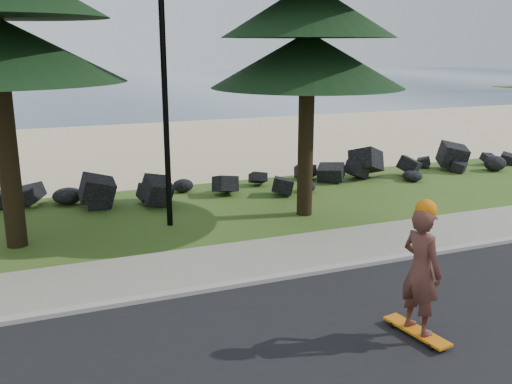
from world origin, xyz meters
TOP-DOWN VIEW (x-y plane):
  - ground at (0.00, 0.00)m, footprint 160.00×160.00m
  - kerb at (0.00, -0.90)m, footprint 160.00×0.20m
  - sidewalk at (0.00, 0.20)m, footprint 160.00×2.00m
  - beach_sand at (0.00, 14.50)m, footprint 160.00×15.00m
  - ocean at (0.00, 51.00)m, footprint 160.00×58.00m
  - seawall_boulders at (0.00, 5.60)m, footprint 60.00×2.40m
  - lamp_post at (0.00, 3.20)m, footprint 0.25×0.14m
  - skateboarder at (2.18, -3.68)m, footprint 0.57×1.20m

SIDE VIEW (x-z plane):
  - ground at x=0.00m, z-range 0.00..0.00m
  - seawall_boulders at x=0.00m, z-range -0.55..0.55m
  - ocean at x=0.00m, z-range 0.00..0.01m
  - beach_sand at x=0.00m, z-range 0.00..0.01m
  - sidewalk at x=0.00m, z-range 0.00..0.08m
  - kerb at x=0.00m, z-range 0.00..0.10m
  - skateboarder at x=2.18m, z-range 0.01..2.18m
  - lamp_post at x=0.00m, z-range 0.06..8.20m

